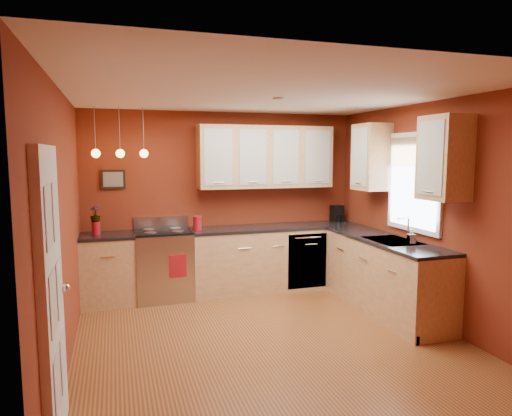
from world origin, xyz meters
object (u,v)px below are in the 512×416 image
object	(u,v)px
coffee_maker	(337,214)
red_canister	(197,223)
gas_range	(164,264)
soap_pump	(411,237)
sink	(393,242)

from	to	relation	value
coffee_maker	red_canister	bearing A→B (deg)	178.00
gas_range	red_canister	world-z (taller)	red_canister
gas_range	soap_pump	bearing A→B (deg)	-33.07
coffee_maker	soap_pump	size ratio (longest dim) A/B	1.44
coffee_maker	gas_range	bearing A→B (deg)	177.08
red_canister	coffee_maker	xyz separation A→B (m)	(2.24, 0.15, 0.02)
soap_pump	red_canister	bearing A→B (deg)	141.93
sink	coffee_maker	distance (m)	1.65
red_canister	coffee_maker	world-z (taller)	coffee_maker
gas_range	sink	distance (m)	3.05
gas_range	coffee_maker	bearing A→B (deg)	2.94
sink	soap_pump	bearing A→B (deg)	-73.32
gas_range	soap_pump	xyz separation A→B (m)	(2.70, -1.76, 0.55)
sink	red_canister	world-z (taller)	sink
coffee_maker	sink	bearing A→B (deg)	-98.91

